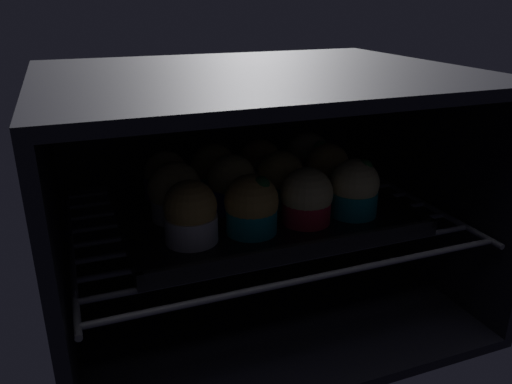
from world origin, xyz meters
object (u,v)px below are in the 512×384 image
muffin_row0_col0 (191,214)px  muffin_row1_col1 (232,184)px  muffin_row0_col2 (306,198)px  muffin_row2_col1 (213,170)px  muffin_row2_col2 (260,165)px  muffin_row2_col0 (166,177)px  muffin_row1_col2 (280,179)px  muffin_row1_col0 (175,193)px  muffin_row2_col3 (307,158)px  muffin_row0_col3 (354,189)px  muffin_row1_col3 (327,171)px  muffin_row0_col1 (252,206)px  baking_tray (256,208)px

muffin_row0_col0 → muffin_row1_col1: bearing=44.7°
muffin_row0_col2 → muffin_row2_col1: (-8.66, 16.23, 0.06)cm
muffin_row1_col1 → muffin_row2_col2: bearing=47.8°
muffin_row2_col0 → muffin_row2_col1: bearing=-2.3°
muffin_row0_col2 → muffin_row1_col2: (-0.55, 7.90, 0.25)cm
muffin_row1_col0 → muffin_row2_col2: bearing=28.2°
muffin_row0_col0 → muffin_row2_col3: same height
muffin_row0_col3 → muffin_row2_col3: same height
muffin_row0_col2 → muffin_row1_col3: bearing=47.4°
muffin_row2_col2 → muffin_row1_col3: bearing=-45.1°
muffin_row1_col0 → muffin_row2_col3: same height
muffin_row0_col2 → muffin_row1_col1: bearing=135.3°
muffin_row0_col1 → muffin_row2_col2: muffin_row0_col1 is taller
baking_tray → muffin_row1_col0: muffin_row1_col0 is taller
muffin_row2_col2 → muffin_row1_col1: bearing=-132.2°
muffin_row0_col2 → muffin_row2_col3: muffin_row2_col3 is taller
muffin_row1_col3 → muffin_row2_col2: size_ratio=1.12×
baking_tray → muffin_row1_col0: (-12.37, -0.23, 4.35)cm
muffin_row1_col1 → muffin_row2_col1: (-0.45, 8.10, -0.35)cm
muffin_row0_col3 → muffin_row2_col1: size_ratio=1.06×
baking_tray → muffin_row2_col0: 15.07cm
muffin_row0_col3 → muffin_row2_col0: (-23.95, 16.54, -0.60)cm
muffin_row0_col1 → muffin_row2_col0: bearing=115.5°
muffin_row0_col2 → muffin_row0_col1: bearing=-177.7°
muffin_row0_col3 → muffin_row2_col0: bearing=145.4°
muffin_row0_col2 → baking_tray: bearing=118.4°
muffin_row1_col2 → muffin_row2_col3: size_ratio=0.98×
muffin_row1_col0 → muffin_row2_col2: (16.32, 8.77, -0.42)cm
baking_tray → muffin_row1_col2: bearing=-3.3°
muffin_row2_col1 → baking_tray: bearing=-62.3°
muffin_row0_col3 → muffin_row2_col3: size_ratio=1.01×
muffin_row2_col0 → muffin_row2_col3: bearing=-1.2°
muffin_row2_col1 → muffin_row0_col0: bearing=-115.7°
muffin_row1_col1 → muffin_row1_col3: bearing=1.1°
muffin_row2_col2 → muffin_row2_col3: size_ratio=0.93×
muffin_row0_col0 → muffin_row1_col0: size_ratio=0.99×
muffin_row2_col3 → baking_tray: bearing=-147.6°
muffin_row0_col1 → muffin_row1_col3: bearing=28.7°
muffin_row1_col1 → muffin_row1_col2: (7.65, -0.22, -0.16)cm
muffin_row0_col2 → muffin_row0_col3: (7.64, -0.01, 0.36)cm
muffin_row2_col3 → muffin_row1_col0: bearing=-161.8°
muffin_row2_col0 → muffin_row2_col3: 24.39cm
muffin_row0_col2 → muffin_row1_col1: 11.55cm
muffin_row0_col0 → muffin_row2_col2: bearing=46.2°
muffin_row0_col0 → muffin_row2_col0: (0.18, 16.61, -0.53)cm
baking_tray → muffin_row0_col0: bearing=-145.8°
baking_tray → muffin_row1_col3: bearing=1.4°
baking_tray → muffin_row0_col0: muffin_row0_col0 is taller
muffin_row0_col3 → muffin_row1_col2: 11.38cm
muffin_row2_col0 → muffin_row2_col1: 7.67cm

